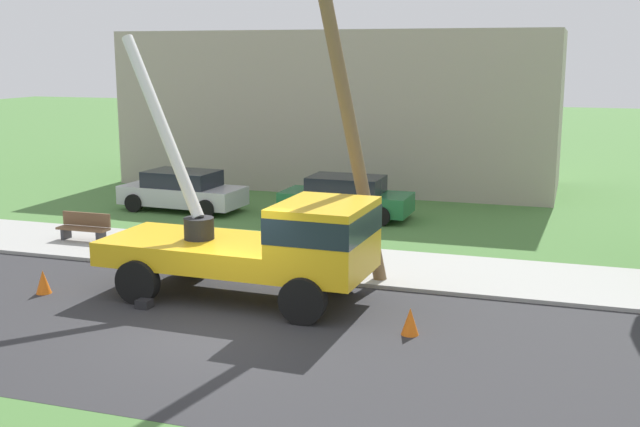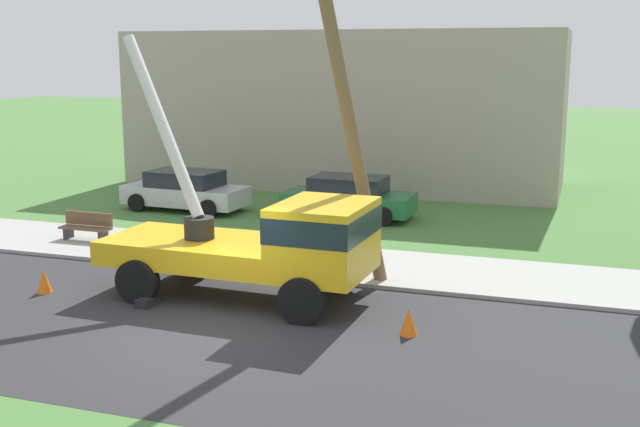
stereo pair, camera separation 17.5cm
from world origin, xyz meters
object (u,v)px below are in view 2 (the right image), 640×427
(traffic_cone_ahead, at_px, (409,322))
(parked_sedan_silver, at_px, (185,190))
(traffic_cone_behind, at_px, (44,281))
(utility_truck, at_px, (270,240))
(traffic_cone_curbside, at_px, (328,278))
(park_bench, at_px, (87,227))
(parked_sedan_green, at_px, (349,197))
(leaning_utility_pole, at_px, (344,96))

(traffic_cone_ahead, bearing_deg, parked_sedan_silver, 136.01)
(traffic_cone_ahead, height_order, traffic_cone_behind, same)
(traffic_cone_behind, bearing_deg, parked_sedan_silver, 99.16)
(utility_truck, bearing_deg, parked_sedan_silver, 128.04)
(traffic_cone_curbside, bearing_deg, park_bench, 165.16)
(traffic_cone_curbside, height_order, parked_sedan_silver, parked_sedan_silver)
(traffic_cone_behind, xyz_separation_m, parked_sedan_silver, (-1.60, 9.92, 0.43))
(utility_truck, relative_size, traffic_cone_curbside, 12.07)
(parked_sedan_silver, bearing_deg, traffic_cone_ahead, -43.99)
(parked_sedan_silver, xyz_separation_m, park_bench, (-0.41, -5.35, -0.25))
(parked_sedan_green, bearing_deg, traffic_cone_behind, -112.25)
(leaning_utility_pole, xyz_separation_m, traffic_cone_curbside, (-0.27, -0.38, -4.28))
(leaning_utility_pole, distance_m, traffic_cone_behind, 8.25)
(parked_sedan_silver, distance_m, park_bench, 5.38)
(leaning_utility_pole, height_order, parked_sedan_silver, leaning_utility_pole)
(traffic_cone_behind, relative_size, park_bench, 0.35)
(parked_sedan_green, bearing_deg, traffic_cone_curbside, -76.66)
(traffic_cone_curbside, relative_size, park_bench, 0.35)
(parked_sedan_green, relative_size, park_bench, 2.77)
(traffic_cone_ahead, xyz_separation_m, parked_sedan_green, (-4.42, 10.55, 0.43))
(utility_truck, distance_m, park_bench, 8.08)
(traffic_cone_ahead, bearing_deg, parked_sedan_green, 112.73)
(utility_truck, bearing_deg, traffic_cone_ahead, -19.11)
(traffic_cone_ahead, height_order, parked_sedan_green, parked_sedan_green)
(traffic_cone_curbside, bearing_deg, parked_sedan_silver, 136.08)
(park_bench, bearing_deg, utility_truck, -25.13)
(utility_truck, xyz_separation_m, parked_sedan_silver, (-6.85, 8.76, -0.70))
(utility_truck, xyz_separation_m, parked_sedan_green, (-0.95, 9.35, -0.70))
(utility_truck, height_order, leaning_utility_pole, leaning_utility_pole)
(utility_truck, height_order, traffic_cone_curbside, utility_truck)
(traffic_cone_behind, height_order, parked_sedan_green, parked_sedan_green)
(utility_truck, relative_size, parked_sedan_silver, 1.50)
(traffic_cone_ahead, xyz_separation_m, parked_sedan_silver, (-10.32, 9.96, 0.43))
(parked_sedan_green, bearing_deg, parked_sedan_silver, -174.30)
(utility_truck, xyz_separation_m, traffic_cone_ahead, (3.47, -1.20, -1.13))
(park_bench, bearing_deg, parked_sedan_silver, 85.62)
(leaning_utility_pole, height_order, parked_sedan_green, leaning_utility_pole)
(leaning_utility_pole, distance_m, park_bench, 9.61)
(utility_truck, bearing_deg, parked_sedan_green, 95.83)
(traffic_cone_curbside, bearing_deg, parked_sedan_green, 103.34)
(traffic_cone_ahead, distance_m, traffic_cone_behind, 8.72)
(leaning_utility_pole, height_order, park_bench, leaning_utility_pole)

